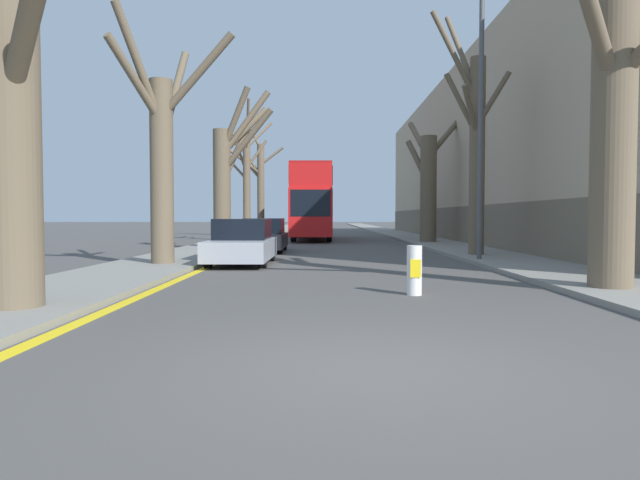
# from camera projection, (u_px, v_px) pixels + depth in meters

# --- Properties ---
(ground_plane) EXTENTS (300.00, 300.00, 0.00)m
(ground_plane) POSITION_uv_depth(u_px,v_px,m) (375.00, 370.00, 5.48)
(ground_plane) COLOR #4C4947
(sidewalk_left) EXTENTS (2.85, 120.00, 0.12)m
(sidewalk_left) POSITION_uv_depth(u_px,v_px,m) (273.00, 231.00, 55.47)
(sidewalk_left) COLOR gray
(sidewalk_left) RESTS_ON ground
(sidewalk_right) EXTENTS (2.85, 120.00, 0.12)m
(sidewalk_right) POSITION_uv_depth(u_px,v_px,m) (386.00, 231.00, 55.39)
(sidewalk_right) COLOR gray
(sidewalk_right) RESTS_ON ground
(building_facade_right) EXTENTS (10.08, 47.59, 10.10)m
(building_facade_right) POSITION_uv_depth(u_px,v_px,m) (524.00, 159.00, 35.39)
(building_facade_right) COLOR tan
(building_facade_right) RESTS_ON ground
(kerb_line_stripe) EXTENTS (0.24, 120.00, 0.01)m
(kerb_line_stripe) POSITION_uv_depth(u_px,v_px,m) (289.00, 232.00, 55.46)
(kerb_line_stripe) COLOR yellow
(kerb_line_stripe) RESTS_ON ground
(street_tree_left_0) EXTENTS (3.23, 3.30, 6.20)m
(street_tree_left_0) POSITION_uv_depth(u_px,v_px,m) (5.00, 118.00, 8.41)
(street_tree_left_0) COLOR brown
(street_tree_left_0) RESTS_ON ground
(street_tree_left_1) EXTENTS (3.29, 3.39, 7.18)m
(street_tree_left_1) POSITION_uv_depth(u_px,v_px,m) (162.00, 153.00, 16.46)
(street_tree_left_1) COLOR brown
(street_tree_left_1) RESTS_ON ground
(street_tree_left_2) EXTENTS (2.73, 2.10, 7.09)m
(street_tree_left_2) POSITION_uv_depth(u_px,v_px,m) (227.00, 174.00, 25.13)
(street_tree_left_2) COLOR brown
(street_tree_left_2) RESTS_ON ground
(street_tree_left_3) EXTENTS (2.83, 3.39, 8.16)m
(street_tree_left_3) POSITION_uv_depth(u_px,v_px,m) (247.00, 182.00, 33.67)
(street_tree_left_3) COLOR brown
(street_tree_left_3) RESTS_ON ground
(street_tree_left_4) EXTENTS (4.41, 4.02, 8.03)m
(street_tree_left_4) POSITION_uv_depth(u_px,v_px,m) (259.00, 184.00, 41.68)
(street_tree_left_4) COLOR brown
(street_tree_left_4) RESTS_ON ground
(street_tree_right_0) EXTENTS (3.06, 4.39, 8.27)m
(street_tree_right_0) POSITION_uv_depth(u_px,v_px,m) (614.00, 92.00, 10.82)
(street_tree_right_0) COLOR brown
(street_tree_right_0) RESTS_ON ground
(street_tree_right_1) EXTENTS (2.73, 2.85, 9.13)m
(street_tree_right_1) POSITION_uv_depth(u_px,v_px,m) (475.00, 143.00, 20.38)
(street_tree_right_1) COLOR brown
(street_tree_right_1) RESTS_ON ground
(street_tree_right_2) EXTENTS (3.47, 3.28, 7.24)m
(street_tree_right_2) POSITION_uv_depth(u_px,v_px,m) (428.00, 182.00, 31.03)
(street_tree_right_2) COLOR brown
(street_tree_right_2) RESTS_ON ground
(double_decker_bus) EXTENTS (2.46, 10.70, 4.53)m
(double_decker_bus) POSITION_uv_depth(u_px,v_px,m) (312.00, 199.00, 36.23)
(double_decker_bus) COLOR red
(double_decker_bus) RESTS_ON ground
(parked_car_0) EXTENTS (1.79, 4.30, 1.41)m
(parked_car_0) POSITION_uv_depth(u_px,v_px,m) (242.00, 243.00, 17.64)
(parked_car_0) COLOR #9EA3AD
(parked_car_0) RESTS_ON ground
(parked_car_1) EXTENTS (1.79, 3.98, 1.40)m
(parked_car_1) POSITION_uv_depth(u_px,v_px,m) (264.00, 236.00, 23.88)
(parked_car_1) COLOR black
(parked_car_1) RESTS_ON ground
(lamp_post) EXTENTS (1.40, 0.20, 9.30)m
(lamp_post) POSITION_uv_depth(u_px,v_px,m) (478.00, 102.00, 18.12)
(lamp_post) COLOR #4C4F54
(lamp_post) RESTS_ON ground
(traffic_bollard) EXTENTS (0.28, 0.29, 0.94)m
(traffic_bollard) POSITION_uv_depth(u_px,v_px,m) (414.00, 270.00, 10.69)
(traffic_bollard) COLOR white
(traffic_bollard) RESTS_ON ground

